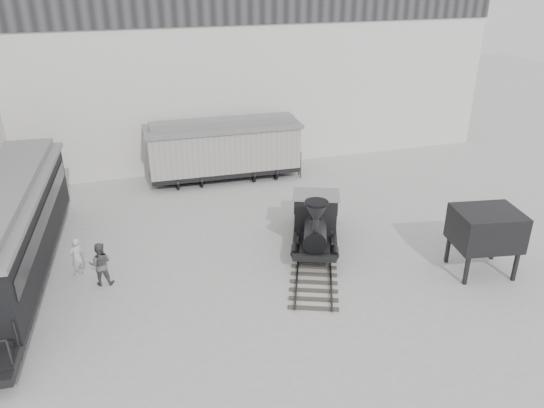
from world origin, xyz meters
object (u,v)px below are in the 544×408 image
object	(u,v)px
passenger_coach	(9,231)
visitor_b	(100,264)
visitor_a	(77,257)
locomotive	(315,224)
boxcar	(224,148)
coal_hopper	(485,233)

from	to	relation	value
passenger_coach	visitor_b	distance (m)	3.66
visitor_a	visitor_b	world-z (taller)	visitor_b
locomotive	boxcar	world-z (taller)	boxcar
coal_hopper	visitor_a	bearing A→B (deg)	173.48
locomotive	coal_hopper	size ratio (longest dim) A/B	3.10
passenger_coach	visitor_a	distance (m)	2.61
visitor_a	coal_hopper	world-z (taller)	coal_hopper
passenger_coach	visitor_a	xyz separation A→B (m)	(2.26, -0.69, -1.11)
passenger_coach	visitor_a	size ratio (longest dim) A/B	8.25
visitor_b	coal_hopper	xyz separation A→B (m)	(14.12, -3.42, 0.83)
boxcar	passenger_coach	xyz separation A→B (m)	(-9.84, -7.49, 0.10)
locomotive	boxcar	distance (m)	9.02
locomotive	visitor_b	distance (m)	8.69
visitor_a	passenger_coach	bearing A→B (deg)	-54.18
boxcar	visitor_a	distance (m)	11.19
visitor_b	locomotive	bearing A→B (deg)	-168.96
locomotive	coal_hopper	bearing A→B (deg)	-12.58
visitor_a	visitor_b	bearing A→B (deg)	95.75
passenger_coach	visitor_b	size ratio (longest dim) A/B	7.58
locomotive	visitor_a	world-z (taller)	locomotive
boxcar	locomotive	bearing A→B (deg)	-75.51
boxcar	coal_hopper	bearing A→B (deg)	-57.47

